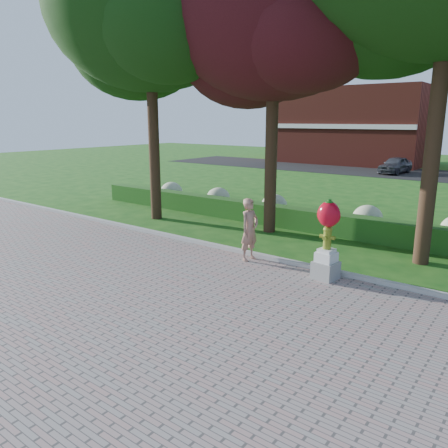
# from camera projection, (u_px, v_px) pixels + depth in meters

# --- Properties ---
(ground) EXTENTS (100.00, 100.00, 0.00)m
(ground) POSITION_uv_depth(u_px,v_px,m) (210.00, 292.00, 10.64)
(ground) COLOR #154C13
(ground) RESTS_ON ground
(walkway) EXTENTS (40.00, 14.00, 0.04)m
(walkway) POSITION_uv_depth(u_px,v_px,m) (65.00, 362.00, 7.54)
(walkway) COLOR gray
(walkway) RESTS_ON ground
(curb) EXTENTS (40.00, 0.18, 0.15)m
(curb) POSITION_uv_depth(u_px,v_px,m) (274.00, 259.00, 12.94)
(curb) COLOR #ADADA5
(curb) RESTS_ON ground
(lawn_hedge) EXTENTS (24.00, 0.70, 0.80)m
(lawn_hedge) POSITION_uv_depth(u_px,v_px,m) (331.00, 223.00, 15.96)
(lawn_hedge) COLOR #174C15
(lawn_hedge) RESTS_ON ground
(hydrangea_row) EXTENTS (20.10, 1.10, 0.99)m
(hydrangea_row) POSITION_uv_depth(u_px,v_px,m) (356.00, 217.00, 16.36)
(hydrangea_row) COLOR #B2BD90
(hydrangea_row) RESTS_ON ground
(street) EXTENTS (50.00, 8.00, 0.02)m
(street) POSITION_uv_depth(u_px,v_px,m) (448.00, 176.00, 32.30)
(street) COLOR black
(street) RESTS_ON ground
(building_left) EXTENTS (14.00, 8.00, 7.00)m
(building_left) POSITION_uv_depth(u_px,v_px,m) (352.00, 126.00, 42.01)
(building_left) COLOR maroon
(building_left) RESTS_ON ground
(tree_far_left) EXTENTS (9.00, 7.68, 11.66)m
(tree_far_left) POSITION_uv_depth(u_px,v_px,m) (149.00, 17.00, 16.90)
(tree_far_left) COLOR black
(tree_far_left) RESTS_ON ground
(tree_mid_left) EXTENTS (8.25, 7.04, 10.69)m
(tree_mid_left) POSITION_uv_depth(u_px,v_px,m) (273.00, 23.00, 14.87)
(tree_mid_left) COLOR black
(tree_mid_left) RESTS_ON ground
(hydrant_sculpture) EXTENTS (0.64, 0.64, 2.12)m
(hydrant_sculpture) POSITION_uv_depth(u_px,v_px,m) (327.00, 237.00, 11.20)
(hydrant_sculpture) COLOR gray
(hydrant_sculpture) RESTS_ON walkway
(woman) EXTENTS (0.50, 0.71, 1.85)m
(woman) POSITION_uv_depth(u_px,v_px,m) (250.00, 230.00, 12.78)
(woman) COLOR #A97660
(woman) RESTS_ON walkway
(parked_car) EXTENTS (1.89, 3.92, 1.29)m
(parked_car) POSITION_uv_depth(u_px,v_px,m) (395.00, 165.00, 33.82)
(parked_car) COLOR #404248
(parked_car) RESTS_ON street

